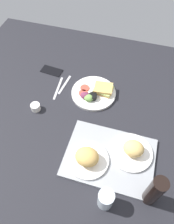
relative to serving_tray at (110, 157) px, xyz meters
The scene contains 11 objects.
ground_plane 29.84cm from the serving_tray, 56.44° to the right, with size 190.00×150.00×3.00cm, color black.
serving_tray is the anchor object (origin of this frame).
bread_plate_near 12.03cm from the serving_tray, 153.27° to the right, with size 21.59×21.59×8.51cm.
bread_plate_far 12.36cm from the serving_tray, 27.67° to the left, with size 20.72×20.72×9.37cm.
plate_with_salad 43.00cm from the serving_tray, 64.38° to the right, with size 27.61×27.61×5.40cm.
drinking_glass 22.56cm from the serving_tray, 97.28° to the left, with size 7.07×7.07×11.72cm, color silver.
soda_bottle 27.90cm from the serving_tray, 146.46° to the left, with size 6.40×6.40×22.35cm, color black.
espresso_cup 52.24cm from the serving_tray, 20.27° to the right, with size 5.60×5.60×4.00cm, color silver.
fork 56.89cm from the serving_tray, 46.37° to the right, with size 17.00×1.40×0.50cm, color #B7B7BC.
knife 56.28cm from the serving_tray, 41.34° to the right, with size 19.00×1.40×0.50cm, color #B7B7BC.
cell_phone 72.58cm from the serving_tray, 44.24° to the right, with size 14.40×7.20×0.80cm, color black.
Camera 1 is at (-18.13, 71.62, 104.95)cm, focal length 34.93 mm.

